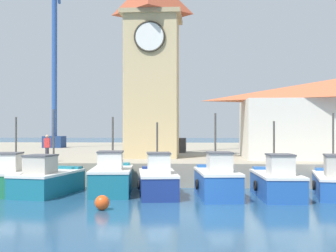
# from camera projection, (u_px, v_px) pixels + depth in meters

# --- Properties ---
(ground_plane) EXTENTS (300.00, 300.00, 0.00)m
(ground_plane) POSITION_uv_depth(u_px,v_px,m) (186.00, 213.00, 18.57)
(ground_plane) COLOR navy
(quay_wharf) EXTENTS (120.00, 40.00, 1.36)m
(quay_wharf) POSITION_uv_depth(u_px,v_px,m) (194.00, 155.00, 46.26)
(quay_wharf) COLOR #9E937F
(quay_wharf) RESTS_ON ground
(fishing_boat_far_left) EXTENTS (2.63, 5.34, 3.97)m
(fishing_boat_far_left) POSITION_uv_depth(u_px,v_px,m) (12.00, 178.00, 24.49)
(fishing_boat_far_left) COLOR #237A4C
(fishing_boat_far_left) RESTS_ON ground
(fishing_boat_left_outer) EXTENTS (2.87, 4.87, 4.35)m
(fishing_boat_left_outer) POSITION_uv_depth(u_px,v_px,m) (48.00, 180.00, 23.77)
(fishing_boat_left_outer) COLOR #196B7F
(fishing_boat_left_outer) RESTS_ON ground
(fishing_boat_left_inner) EXTENTS (2.46, 4.70, 3.96)m
(fishing_boat_left_inner) POSITION_uv_depth(u_px,v_px,m) (112.00, 178.00, 23.97)
(fishing_boat_left_inner) COLOR #196B7F
(fishing_boat_left_inner) RESTS_ON ground
(fishing_boat_mid_left) EXTENTS (2.42, 4.70, 3.66)m
(fishing_boat_mid_left) POSITION_uv_depth(u_px,v_px,m) (158.00, 181.00, 23.16)
(fishing_boat_mid_left) COLOR navy
(fishing_boat_mid_left) RESTS_ON ground
(fishing_boat_center) EXTENTS (2.33, 4.69, 4.11)m
(fishing_boat_center) POSITION_uv_depth(u_px,v_px,m) (217.00, 181.00, 22.72)
(fishing_boat_center) COLOR #2356A8
(fishing_boat_center) RESTS_ON ground
(fishing_boat_mid_right) EXTENTS (2.13, 4.89, 3.71)m
(fishing_boat_mid_right) POSITION_uv_depth(u_px,v_px,m) (277.00, 182.00, 22.63)
(fishing_boat_mid_right) COLOR #2356A8
(fishing_boat_mid_right) RESTS_ON ground
(fishing_boat_right_inner) EXTENTS (2.65, 5.30, 4.13)m
(fishing_boat_right_inner) POSITION_uv_depth(u_px,v_px,m) (335.00, 182.00, 23.08)
(fishing_boat_right_inner) COLOR #2356A8
(fishing_boat_right_inner) RESTS_ON ground
(clock_tower) EXTENTS (4.05, 4.05, 14.35)m
(clock_tower) POSITION_uv_depth(u_px,v_px,m) (152.00, 61.00, 32.43)
(clock_tower) COLOR tan
(clock_tower) RESTS_ON quay_wharf
(port_crane_near) EXTENTS (3.21, 10.11, 22.14)m
(port_crane_near) POSITION_uv_depth(u_px,v_px,m) (55.00, 68.00, 49.24)
(port_crane_near) COLOR navy
(port_crane_near) RESTS_ON quay_wharf
(port_crane_far) EXTENTS (2.51, 7.63, 21.20)m
(port_crane_far) POSITION_uv_depth(u_px,v_px,m) (174.00, 54.00, 39.10)
(port_crane_far) COLOR #353539
(port_crane_far) RESTS_ON quay_wharf
(mooring_buoy) EXTENTS (0.61, 0.61, 0.61)m
(mooring_buoy) POSITION_uv_depth(u_px,v_px,m) (102.00, 203.00, 19.15)
(mooring_buoy) COLOR #E54C19
(mooring_buoy) RESTS_ON ground
(dock_worker_near_tower) EXTENTS (0.34, 0.22, 1.62)m
(dock_worker_near_tower) POSITION_uv_depth(u_px,v_px,m) (47.00, 148.00, 27.90)
(dock_worker_near_tower) COLOR #33333D
(dock_worker_near_tower) RESTS_ON quay_wharf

